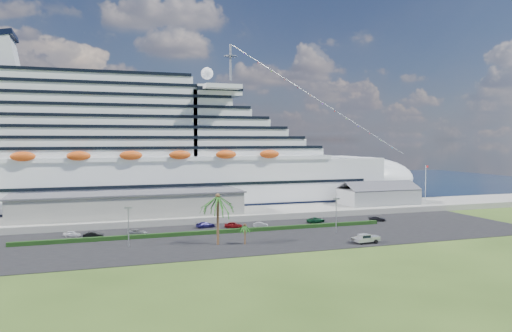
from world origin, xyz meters
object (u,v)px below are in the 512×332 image
object	(u,v)px
cruise_ship	(135,157)
boat_trailer	(361,238)
parked_car_3	(206,225)
pickup_truck	(367,238)

from	to	relation	value
cruise_ship	boat_trailer	world-z (taller)	cruise_ship
parked_car_3	boat_trailer	size ratio (longest dim) A/B	0.95
pickup_truck	boat_trailer	bearing A→B (deg)	124.74
boat_trailer	pickup_truck	bearing A→B (deg)	-55.26
cruise_ship	pickup_truck	xyz separation A→B (m)	(41.97, -68.91, -15.50)
cruise_ship	pickup_truck	bearing A→B (deg)	-58.65
pickup_truck	boat_trailer	distance (m)	1.22
pickup_truck	boat_trailer	xyz separation A→B (m)	(-0.69, 1.00, -0.07)
parked_car_3	boat_trailer	world-z (taller)	boat_trailer
parked_car_3	pickup_truck	size ratio (longest dim) A/B	0.88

